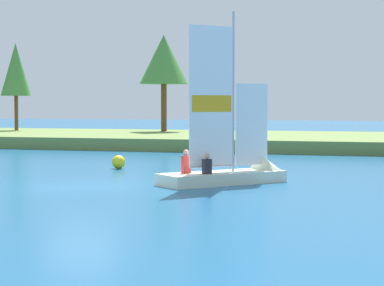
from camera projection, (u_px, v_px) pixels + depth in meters
name	position (u px, v px, depth m)	size (l,w,h in m)	color
ground_plane	(81.00, 187.00, 24.61)	(200.00, 200.00, 0.00)	#195684
shore_bank	(246.00, 140.00, 48.68)	(80.00, 15.06, 0.73)	olive
shoreline_tree_midleft	(16.00, 70.00, 56.60)	(2.31, 2.31, 6.67)	brown
shoreline_tree_centre	(164.00, 60.00, 54.35)	(3.58, 3.58, 7.09)	brown
sailboat	(243.00, 170.00, 25.98)	(4.41, 4.74, 6.40)	silver
channel_buoy	(119.00, 162.00, 31.46)	(0.58, 0.58, 0.58)	yellow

